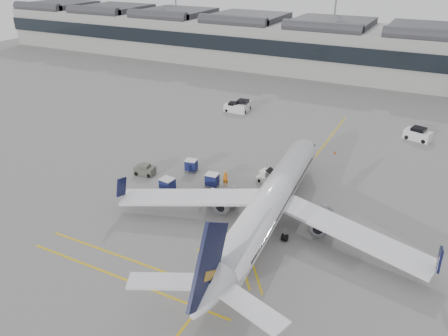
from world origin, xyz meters
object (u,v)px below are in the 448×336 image
at_px(belt_loader, 271,179).
at_px(ramp_agent_b, 202,195).
at_px(airliner_main, 269,204).
at_px(baggage_cart_a, 212,180).
at_px(pushback_tug, 145,170).
at_px(ramp_agent_a, 226,179).

bearing_deg(belt_loader, ramp_agent_b, -114.03).
height_order(belt_loader, ramp_agent_b, belt_loader).
xyz_separation_m(airliner_main, ramp_agent_b, (-8.95, 1.39, -2.01)).
bearing_deg(ramp_agent_b, airliner_main, 130.26).
distance_m(baggage_cart_a, pushback_tug, 9.63).
relative_size(airliner_main, baggage_cart_a, 20.86).
bearing_deg(baggage_cart_a, ramp_agent_a, 23.81).
height_order(belt_loader, pushback_tug, belt_loader).
xyz_separation_m(belt_loader, baggage_cart_a, (-6.39, -4.15, 0.36)).
xyz_separation_m(belt_loader, ramp_agent_a, (-4.90, -3.33, 0.42)).
height_order(belt_loader, baggage_cart_a, belt_loader).
bearing_deg(belt_loader, airliner_main, -59.90).
bearing_deg(baggage_cart_a, ramp_agent_b, -83.13).
distance_m(belt_loader, ramp_agent_a, 5.94).
xyz_separation_m(airliner_main, ramp_agent_a, (-8.29, 6.15, -1.89)).
bearing_deg(airliner_main, ramp_agent_b, 167.32).
bearing_deg(ramp_agent_b, ramp_agent_a, -138.75).
height_order(airliner_main, ramp_agent_a, airliner_main).
bearing_deg(ramp_agent_a, belt_loader, 12.02).
xyz_separation_m(belt_loader, pushback_tug, (-15.94, -5.37, 0.07)).
bearing_deg(ramp_agent_a, airliner_main, -58.75).
height_order(airliner_main, baggage_cart_a, airliner_main).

